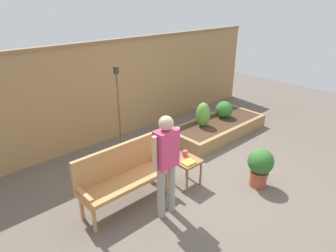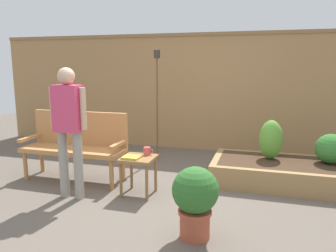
{
  "view_description": "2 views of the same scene",
  "coord_description": "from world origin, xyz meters",
  "px_view_note": "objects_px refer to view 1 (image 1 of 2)",
  "views": [
    {
      "loc": [
        -3.44,
        -2.75,
        2.97
      ],
      "look_at": [
        -0.05,
        0.97,
        0.74
      ],
      "focal_mm": 31.5,
      "sensor_mm": 36.0,
      "label": 1
    },
    {
      "loc": [
        1.08,
        -3.47,
        1.59
      ],
      "look_at": [
        -0.21,
        0.96,
        0.73
      ],
      "focal_mm": 35.31,
      "sensor_mm": 36.0,
      "label": 2
    }
  ],
  "objects_px": {
    "garden_bench": "(122,172)",
    "book_on_table": "(188,162)",
    "potted_boxwood": "(260,165)",
    "tiki_torch": "(118,98)",
    "shrub_near_bench": "(203,114)",
    "shrub_far_corner": "(224,109)",
    "cup_on_table": "(185,153)",
    "person_by_bench": "(166,159)",
    "side_table": "(187,164)"
  },
  "relations": [
    {
      "from": "garden_bench",
      "to": "book_on_table",
      "type": "height_order",
      "value": "garden_bench"
    },
    {
      "from": "potted_boxwood",
      "to": "book_on_table",
      "type": "bearing_deg",
      "value": 141.18
    },
    {
      "from": "garden_bench",
      "to": "potted_boxwood",
      "type": "bearing_deg",
      "value": -31.2
    },
    {
      "from": "book_on_table",
      "to": "tiki_torch",
      "type": "relative_size",
      "value": 0.11
    },
    {
      "from": "garden_bench",
      "to": "shrub_near_bench",
      "type": "xyz_separation_m",
      "value": [
        2.61,
        0.69,
        0.03
      ]
    },
    {
      "from": "book_on_table",
      "to": "shrub_far_corner",
      "type": "relative_size",
      "value": 0.52
    },
    {
      "from": "potted_boxwood",
      "to": "tiki_torch",
      "type": "xyz_separation_m",
      "value": [
        -1.15,
        2.39,
        0.84
      ]
    },
    {
      "from": "garden_bench",
      "to": "tiki_torch",
      "type": "bearing_deg",
      "value": 56.81
    },
    {
      "from": "cup_on_table",
      "to": "person_by_bench",
      "type": "distance_m",
      "value": 1.01
    },
    {
      "from": "cup_on_table",
      "to": "book_on_table",
      "type": "distance_m",
      "value": 0.24
    },
    {
      "from": "book_on_table",
      "to": "person_by_bench",
      "type": "distance_m",
      "value": 0.85
    },
    {
      "from": "cup_on_table",
      "to": "tiki_torch",
      "type": "bearing_deg",
      "value": 103.25
    },
    {
      "from": "tiki_torch",
      "to": "side_table",
      "type": "bearing_deg",
      "value": -80.28
    },
    {
      "from": "cup_on_table",
      "to": "person_by_bench",
      "type": "xyz_separation_m",
      "value": [
        -0.82,
        -0.43,
        0.4
      ]
    },
    {
      "from": "potted_boxwood",
      "to": "shrub_near_bench",
      "type": "relative_size",
      "value": 1.25
    },
    {
      "from": "garden_bench",
      "to": "shrub_near_bench",
      "type": "bearing_deg",
      "value": 14.73
    },
    {
      "from": "tiki_torch",
      "to": "shrub_far_corner",
      "type": "bearing_deg",
      "value": -11.53
    },
    {
      "from": "side_table",
      "to": "potted_boxwood",
      "type": "distance_m",
      "value": 1.21
    },
    {
      "from": "cup_on_table",
      "to": "garden_bench",
      "type": "bearing_deg",
      "value": 169.17
    },
    {
      "from": "side_table",
      "to": "cup_on_table",
      "type": "distance_m",
      "value": 0.19
    },
    {
      "from": "cup_on_table",
      "to": "potted_boxwood",
      "type": "relative_size",
      "value": 0.18
    },
    {
      "from": "person_by_bench",
      "to": "garden_bench",
      "type": "bearing_deg",
      "value": 115.88
    },
    {
      "from": "book_on_table",
      "to": "shrub_near_bench",
      "type": "distance_m",
      "value": 1.96
    },
    {
      "from": "potted_boxwood",
      "to": "tiki_torch",
      "type": "relative_size",
      "value": 0.37
    },
    {
      "from": "person_by_bench",
      "to": "shrub_near_bench",
      "type": "bearing_deg",
      "value": 30.1
    },
    {
      "from": "person_by_bench",
      "to": "book_on_table",
      "type": "bearing_deg",
      "value": 18.27
    },
    {
      "from": "cup_on_table",
      "to": "side_table",
      "type": "bearing_deg",
      "value": -119.92
    },
    {
      "from": "book_on_table",
      "to": "shrub_near_bench",
      "type": "xyz_separation_m",
      "value": [
        1.61,
        1.11,
        0.08
      ]
    },
    {
      "from": "cup_on_table",
      "to": "shrub_near_bench",
      "type": "distance_m",
      "value": 1.74
    },
    {
      "from": "potted_boxwood",
      "to": "person_by_bench",
      "type": "relative_size",
      "value": 0.44
    },
    {
      "from": "book_on_table",
      "to": "tiki_torch",
      "type": "distance_m",
      "value": 1.81
    },
    {
      "from": "cup_on_table",
      "to": "book_on_table",
      "type": "xyz_separation_m",
      "value": [
        -0.13,
        -0.2,
        -0.04
      ]
    },
    {
      "from": "cup_on_table",
      "to": "shrub_near_bench",
      "type": "bearing_deg",
      "value": 31.34
    },
    {
      "from": "garden_bench",
      "to": "tiki_torch",
      "type": "height_order",
      "value": "tiki_torch"
    },
    {
      "from": "side_table",
      "to": "book_on_table",
      "type": "bearing_deg",
      "value": -126.22
    },
    {
      "from": "garden_bench",
      "to": "potted_boxwood",
      "type": "relative_size",
      "value": 2.11
    },
    {
      "from": "book_on_table",
      "to": "shrub_far_corner",
      "type": "bearing_deg",
      "value": 26.77
    },
    {
      "from": "book_on_table",
      "to": "tiki_torch",
      "type": "bearing_deg",
      "value": 99.01
    },
    {
      "from": "cup_on_table",
      "to": "shrub_near_bench",
      "type": "relative_size",
      "value": 0.23
    },
    {
      "from": "person_by_bench",
      "to": "shrub_far_corner",
      "type": "bearing_deg",
      "value": 23.54
    },
    {
      "from": "side_table",
      "to": "cup_on_table",
      "type": "relative_size",
      "value": 3.8
    },
    {
      "from": "garden_bench",
      "to": "cup_on_table",
      "type": "distance_m",
      "value": 1.15
    },
    {
      "from": "shrub_far_corner",
      "to": "tiki_torch",
      "type": "bearing_deg",
      "value": 168.47
    },
    {
      "from": "side_table",
      "to": "shrub_near_bench",
      "type": "bearing_deg",
      "value": 33.44
    },
    {
      "from": "potted_boxwood",
      "to": "shrub_far_corner",
      "type": "distance_m",
      "value": 2.35
    },
    {
      "from": "shrub_near_bench",
      "to": "shrub_far_corner",
      "type": "xyz_separation_m",
      "value": [
        0.76,
        0.0,
        -0.07
      ]
    },
    {
      "from": "garden_bench",
      "to": "potted_boxwood",
      "type": "distance_m",
      "value": 2.27
    },
    {
      "from": "side_table",
      "to": "garden_bench",
      "type": "bearing_deg",
      "value": 162.24
    },
    {
      "from": "cup_on_table",
      "to": "tiki_torch",
      "type": "relative_size",
      "value": 0.07
    },
    {
      "from": "garden_bench",
      "to": "shrub_far_corner",
      "type": "bearing_deg",
      "value": 11.51
    }
  ]
}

